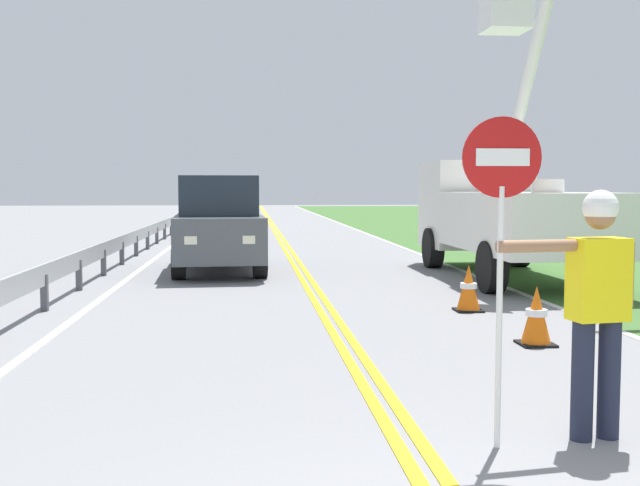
% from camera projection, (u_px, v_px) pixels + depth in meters
% --- Properties ---
extents(centerline_yellow_left, '(0.11, 110.00, 0.01)m').
position_uv_depth(centerline_yellow_left, '(284.00, 249.00, 22.66)').
color(centerline_yellow_left, yellow).
rests_on(centerline_yellow_left, ground).
extents(centerline_yellow_right, '(0.11, 110.00, 0.01)m').
position_uv_depth(centerline_yellow_right, '(290.00, 249.00, 22.67)').
color(centerline_yellow_right, yellow).
rests_on(centerline_yellow_right, ground).
extents(edge_line_right, '(0.12, 110.00, 0.01)m').
position_uv_depth(edge_line_right, '(404.00, 248.00, 23.00)').
color(edge_line_right, silver).
rests_on(edge_line_right, ground).
extents(edge_line_left, '(0.12, 110.00, 0.01)m').
position_uv_depth(edge_line_left, '(167.00, 250.00, 22.33)').
color(edge_line_left, silver).
rests_on(edge_line_left, ground).
extents(flagger_worker, '(1.08, 0.30, 1.83)m').
position_uv_depth(flagger_worker, '(597.00, 298.00, 5.42)').
color(flagger_worker, '#1E2338').
rests_on(flagger_worker, ground).
extents(stop_sign_paddle, '(0.56, 0.04, 2.33)m').
position_uv_depth(stop_sign_paddle, '(501.00, 207.00, 5.19)').
color(stop_sign_paddle, silver).
rests_on(stop_sign_paddle, ground).
extents(utility_bucket_truck, '(2.68, 6.82, 5.86)m').
position_uv_depth(utility_bucket_truck, '(502.00, 208.00, 15.65)').
color(utility_bucket_truck, white).
rests_on(utility_bucket_truck, ground).
extents(oncoming_suv_nearest, '(2.09, 4.69, 2.10)m').
position_uv_depth(oncoming_suv_nearest, '(219.00, 224.00, 16.56)').
color(oncoming_suv_nearest, '#4C5156').
rests_on(oncoming_suv_nearest, ground).
extents(oncoming_sedan_second, '(2.03, 4.16, 1.70)m').
position_uv_depth(oncoming_sedan_second, '(226.00, 217.00, 26.65)').
color(oncoming_sedan_second, silver).
rests_on(oncoming_sedan_second, ground).
extents(traffic_cone_lead, '(0.40, 0.40, 0.70)m').
position_uv_depth(traffic_cone_lead, '(536.00, 317.00, 8.77)').
color(traffic_cone_lead, orange).
rests_on(traffic_cone_lead, ground).
extents(traffic_cone_mid, '(0.40, 0.40, 0.70)m').
position_uv_depth(traffic_cone_mid, '(468.00, 289.00, 11.19)').
color(traffic_cone_mid, orange).
rests_on(traffic_cone_mid, ground).
extents(guardrail_left_shoulder, '(0.10, 32.00, 0.71)m').
position_uv_depth(guardrail_left_shoulder, '(113.00, 247.00, 16.85)').
color(guardrail_left_shoulder, '#9EA0A3').
rests_on(guardrail_left_shoulder, ground).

